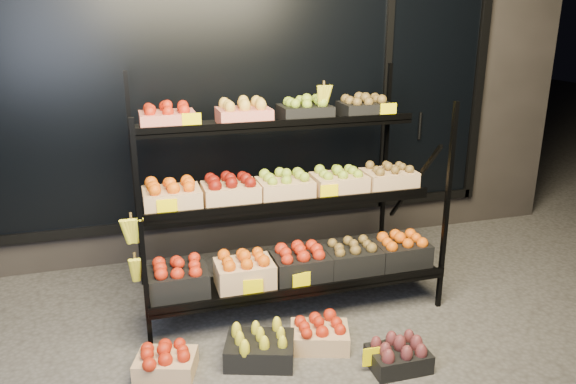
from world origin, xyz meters
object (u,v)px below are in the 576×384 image
object	(u,v)px
display_rack	(286,200)
floor_crate_midright	(320,334)
floor_crate_left	(166,361)
floor_crate_midleft	(260,347)

from	to	relation	value
display_rack	floor_crate_midright	xyz separation A→B (m)	(0.03, -0.66, -0.70)
floor_crate_left	display_rack	bearing A→B (deg)	53.37
display_rack	floor_crate_midleft	distance (m)	1.05
floor_crate_left	floor_crate_midright	world-z (taller)	floor_crate_midright
display_rack	floor_crate_midleft	world-z (taller)	display_rack
floor_crate_midleft	display_rack	bearing A→B (deg)	80.48
display_rack	floor_crate_midright	bearing A→B (deg)	-87.39
floor_crate_midleft	floor_crate_midright	xyz separation A→B (m)	(0.40, 0.04, -0.01)
display_rack	floor_crate_midleft	size ratio (longest dim) A/B	4.45
floor_crate_midleft	floor_crate_midright	distance (m)	0.41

